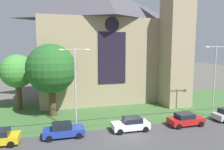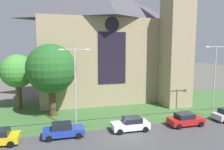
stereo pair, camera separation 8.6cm
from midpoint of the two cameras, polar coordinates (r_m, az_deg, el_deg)
ground at (r=32.93m, az=-1.82°, el=-9.01°), size 160.00×160.00×0.00m
road_asphalt at (r=22.16m, az=5.80°, el=-17.48°), size 120.00×8.00×0.01m
grass_verge at (r=31.07m, az=-0.95°, el=-10.02°), size 120.00×20.00×0.01m
church_building at (r=38.43m, az=-0.96°, el=8.85°), size 23.20×16.20×26.00m
iron_railing at (r=26.18m, az=5.18°, el=-11.18°), size 32.41×0.07×1.13m
tree_left_near at (r=29.47m, az=-15.94°, el=1.58°), size 6.63×6.63×9.83m
tree_left_far at (r=34.64m, az=-24.02°, el=0.85°), size 4.99×4.99×8.32m
streetlamp_near at (r=23.48m, az=-9.83°, el=-1.25°), size 3.37×0.26×9.31m
streetlamp_far at (r=31.04m, az=26.02°, el=0.50°), size 3.37×0.26×9.60m
parked_car_blue at (r=23.41m, az=-12.88°, el=-14.26°), size 4.23×2.07×1.51m
parked_car_white at (r=24.58m, az=5.16°, el=-13.02°), size 4.23×2.08×1.51m
parked_car_red at (r=27.40m, az=19.25°, el=-11.24°), size 4.20×2.02×1.51m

